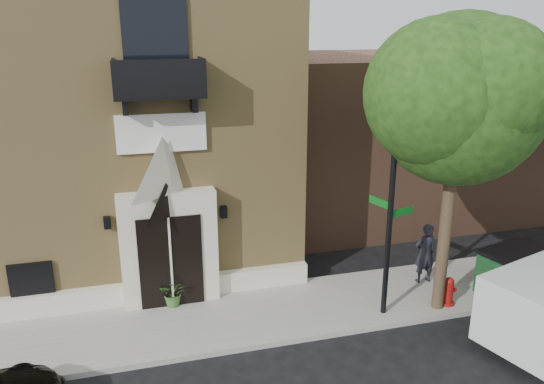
# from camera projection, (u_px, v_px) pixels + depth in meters

# --- Properties ---
(ground) EXTENTS (120.00, 120.00, 0.00)m
(ground) POSITION_uv_depth(u_px,v_px,m) (226.00, 355.00, 12.72)
(ground) COLOR black
(ground) RESTS_ON ground
(sidewalk) EXTENTS (42.00, 3.00, 0.15)m
(sidewalk) POSITION_uv_depth(u_px,v_px,m) (252.00, 315.00, 14.33)
(sidewalk) COLOR gray
(sidewalk) RESTS_ON ground
(church) EXTENTS (12.20, 11.01, 9.30)m
(church) POSITION_uv_depth(u_px,v_px,m) (91.00, 115.00, 17.85)
(church) COLOR #A98B50
(church) RESTS_ON ground
(neighbour_building) EXTENTS (18.00, 8.00, 6.40)m
(neighbour_building) POSITION_uv_depth(u_px,v_px,m) (457.00, 129.00, 23.04)
(neighbour_building) COLOR brown
(neighbour_building) RESTS_ON ground
(street_tree_left) EXTENTS (4.97, 4.38, 7.77)m
(street_tree_left) POSITION_uv_depth(u_px,v_px,m) (463.00, 99.00, 12.77)
(street_tree_left) COLOR #38281C
(street_tree_left) RESTS_ON sidewalk
(street_sign) EXTENTS (1.00, 0.84, 5.41)m
(street_sign) POSITION_uv_depth(u_px,v_px,m) (390.00, 217.00, 13.52)
(street_sign) COLOR black
(street_sign) RESTS_ON sidewalk
(fire_hydrant) EXTENTS (0.46, 0.37, 0.82)m
(fire_hydrant) POSITION_uv_depth(u_px,v_px,m) (448.00, 291.00, 14.61)
(fire_hydrant) COLOR maroon
(fire_hydrant) RESTS_ON sidewalk
(dumpster) EXTENTS (2.24, 1.63, 1.32)m
(dumpster) POSITION_uv_depth(u_px,v_px,m) (513.00, 270.00, 15.29)
(dumpster) COLOR #0D3218
(dumpster) RESTS_ON sidewalk
(planter) EXTENTS (0.84, 0.77, 0.78)m
(planter) POSITION_uv_depth(u_px,v_px,m) (174.00, 292.00, 14.56)
(planter) COLOR #3D702E
(planter) RESTS_ON sidewalk
(pedestrian_near) EXTENTS (0.67, 0.44, 1.85)m
(pedestrian_near) POSITION_uv_depth(u_px,v_px,m) (425.00, 253.00, 15.76)
(pedestrian_near) COLOR black
(pedestrian_near) RESTS_ON sidewalk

